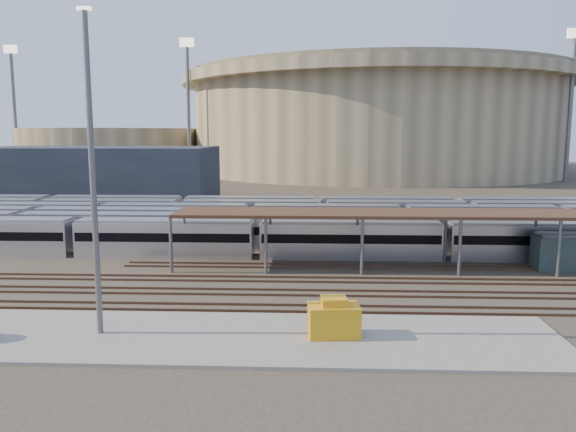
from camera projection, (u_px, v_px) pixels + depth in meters
The scene contains 14 objects.
ground at pixel (258, 277), 49.18m from camera, with size 420.00×420.00×0.00m, color #383026.
apron at pixel (154, 336), 34.56m from camera, with size 50.00×9.00×0.20m, color gray.
subway_trains at pixel (311, 224), 67.01m from camera, with size 124.71×23.90×3.60m.
inspection_shed at pixel (501, 216), 51.46m from camera, with size 60.30×6.00×5.30m.
empty_tracks at pixel (252, 292), 44.23m from camera, with size 170.00×9.62×0.18m.
stadium at pixel (375, 121), 184.07m from camera, with size 124.00×124.00×32.50m.
secondary_arena at pixel (110, 151), 179.23m from camera, with size 56.00×56.00×14.00m, color #9B8869.
service_building at pixel (99, 174), 104.32m from camera, with size 42.00×20.00×10.00m, color #1E232D.
floodlight_0 at pixel (188, 104), 156.18m from camera, with size 4.00×1.00×38.40m.
floodlight_1 at pixel (14, 106), 168.43m from camera, with size 4.00×1.00×38.40m.
floodlight_2 at pixel (571, 101), 141.99m from camera, with size 4.00×1.00×38.40m.
floodlight_3 at pixel (273, 111), 204.74m from camera, with size 4.00×1.00×38.40m.
yard_light_pole at pixel (93, 175), 33.45m from camera, with size 0.81×0.36×19.46m.
yellow_equipment at pixel (334, 320), 34.28m from camera, with size 3.08×1.93×1.93m, color orange.
Camera 1 is at (4.70, -47.71, 12.48)m, focal length 35.00 mm.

